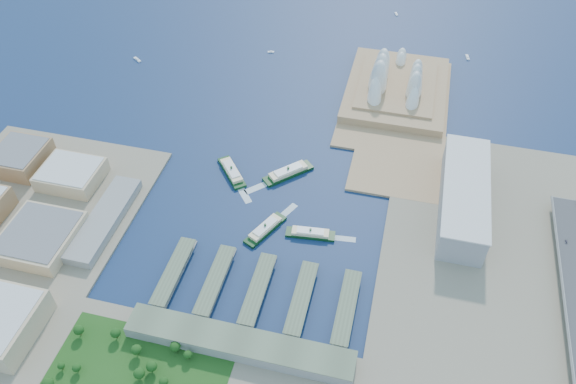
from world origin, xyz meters
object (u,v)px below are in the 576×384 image
(opera_house, at_px, (399,73))
(car_c, at_px, (566,242))
(ferry_d, at_px, (310,232))
(toaster_building, at_px, (463,197))
(ferry_a, at_px, (232,170))
(ferry_c, at_px, (265,227))
(ferry_b, at_px, (288,171))

(opera_house, distance_m, car_c, 302.55)
(opera_house, bearing_deg, car_c, -50.78)
(ferry_d, height_order, car_c, car_c)
(opera_house, xyz_separation_m, toaster_building, (90.00, -200.00, -11.50))
(opera_house, relative_size, ferry_a, 3.21)
(toaster_building, xyz_separation_m, car_c, (101.00, -34.06, -4.97))
(ferry_c, bearing_deg, ferry_b, -65.69)
(toaster_building, distance_m, ferry_c, 210.79)
(ferry_b, height_order, ferry_c, ferry_b)
(toaster_building, relative_size, ferry_d, 3.05)
(ferry_c, bearing_deg, opera_house, -84.70)
(toaster_building, distance_m, ferry_a, 256.38)
(ferry_d, relative_size, car_c, 10.84)
(toaster_building, height_order, ferry_b, toaster_building)
(opera_house, bearing_deg, toaster_building, -65.77)
(ferry_c, distance_m, ferry_d, 47.00)
(ferry_c, distance_m, car_c, 299.58)
(toaster_building, height_order, ferry_c, toaster_building)
(ferry_d, bearing_deg, ferry_a, 51.32)
(ferry_b, xyz_separation_m, car_c, (293.52, -44.53, 9.81))
(opera_house, xyz_separation_m, car_c, (191.00, -234.06, -16.47))
(opera_house, relative_size, ferry_d, 3.55)
(ferry_b, bearing_deg, ferry_a, -122.83)
(ferry_a, distance_m, car_c, 358.37)
(ferry_d, bearing_deg, ferry_b, 22.07)
(ferry_a, bearing_deg, ferry_b, -26.76)
(toaster_building, relative_size, car_c, 33.10)
(car_c, bearing_deg, ferry_c, -171.52)
(ferry_c, bearing_deg, ferry_a, -24.91)
(ferry_a, height_order, ferry_c, ferry_a)
(ferry_c, height_order, ferry_d, ferry_c)
(ferry_a, relative_size, ferry_c, 1.05)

